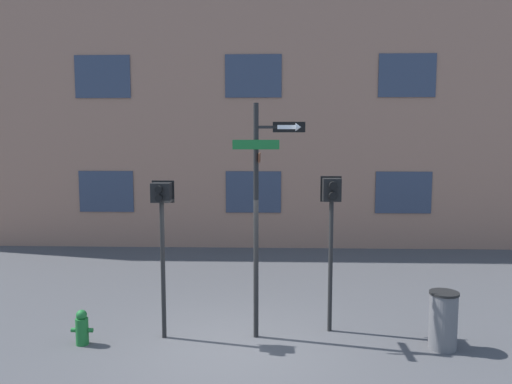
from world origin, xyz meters
TOP-DOWN VIEW (x-y plane):
  - ground_plane at (0.00, 0.00)m, footprint 60.00×60.00m
  - building_facade at (-0.00, 8.13)m, footprint 24.00×0.63m
  - street_sign_pole at (0.40, 0.51)m, footprint 1.25×0.75m
  - pedestrian_signal_left at (-1.32, 0.43)m, footprint 0.40×0.40m
  - pedestrian_signal_right at (1.69, 0.84)m, footprint 0.38×0.40m
  - fire_hydrant at (-2.68, 0.08)m, footprint 0.38×0.22m
  - trash_bin at (3.53, 0.12)m, footprint 0.49×0.49m

SIDE VIEW (x-z plane):
  - ground_plane at x=0.00m, z-range 0.00..0.00m
  - fire_hydrant at x=-2.68m, z-range -0.01..0.61m
  - trash_bin at x=3.53m, z-range 0.00..1.00m
  - pedestrian_signal_left at x=-1.32m, z-range 0.79..3.62m
  - pedestrian_signal_right at x=1.69m, z-range 0.83..3.71m
  - street_sign_pole at x=0.40m, z-range 0.35..4.53m
  - building_facade at x=0.00m, z-range 0.00..11.02m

